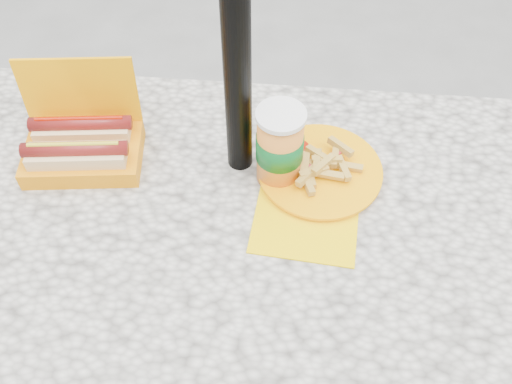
# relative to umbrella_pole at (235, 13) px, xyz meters

# --- Properties ---
(ground) EXTENTS (60.00, 60.00, 0.00)m
(ground) POSITION_rel_umbrella_pole_xyz_m (0.00, -0.16, -1.10)
(ground) COLOR slate
(picnic_table) EXTENTS (1.20, 0.80, 0.75)m
(picnic_table) POSITION_rel_umbrella_pole_xyz_m (0.00, -0.16, -0.46)
(picnic_table) COLOR beige
(picnic_table) RESTS_ON ground
(umbrella_pole) EXTENTS (0.05, 0.05, 2.20)m
(umbrella_pole) POSITION_rel_umbrella_pole_xyz_m (0.00, 0.00, 0.00)
(umbrella_pole) COLOR black
(umbrella_pole) RESTS_ON ground
(hotdog_box) EXTENTS (0.25, 0.20, 0.19)m
(hotdog_box) POSITION_rel_umbrella_pole_xyz_m (-0.31, -0.02, -0.31)
(hotdog_box) COLOR #FFA100
(hotdog_box) RESTS_ON picnic_table
(fries_plate) EXTENTS (0.25, 0.34, 0.05)m
(fries_plate) POSITION_rel_umbrella_pole_xyz_m (0.16, -0.03, -0.34)
(fries_plate) COLOR #FFD100
(fries_plate) RESTS_ON picnic_table
(soda_cup) EXTENTS (0.09, 0.09, 0.17)m
(soda_cup) POSITION_rel_umbrella_pole_xyz_m (0.08, -0.03, -0.26)
(soda_cup) COLOR orange
(soda_cup) RESTS_ON picnic_table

